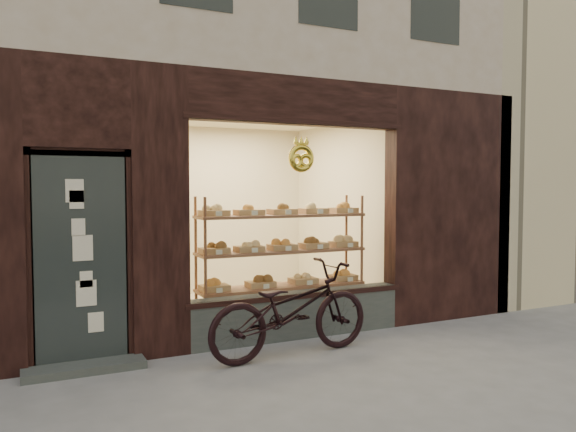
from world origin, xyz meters
TOP-DOWN VIEW (x-y plane):
  - ground at (0.00, 0.00)m, footprint 90.00×90.00m
  - neighbor_right at (9.60, 5.50)m, footprint 12.00×7.00m
  - display_shelf at (0.45, 2.55)m, footprint 2.20×0.45m
  - bicycle at (0.05, 1.48)m, footprint 1.96×0.82m

SIDE VIEW (x-z plane):
  - ground at x=0.00m, z-range 0.00..0.00m
  - bicycle at x=0.05m, z-range 0.00..1.01m
  - display_shelf at x=0.45m, z-range 0.04..1.74m
  - neighbor_right at x=9.60m, z-range 0.00..9.00m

